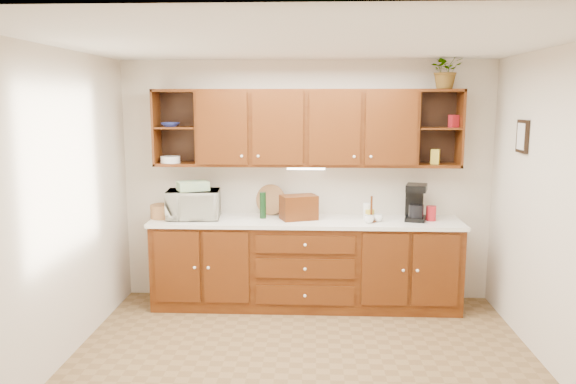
# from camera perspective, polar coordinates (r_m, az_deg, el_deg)

# --- Properties ---
(floor) EXTENTS (4.00, 4.00, 0.00)m
(floor) POSITION_cam_1_polar(r_m,az_deg,el_deg) (4.83, 1.49, -17.46)
(floor) COLOR brown
(floor) RESTS_ON ground
(ceiling) EXTENTS (4.00, 4.00, 0.00)m
(ceiling) POSITION_cam_1_polar(r_m,az_deg,el_deg) (4.34, 1.64, 14.93)
(ceiling) COLOR white
(ceiling) RESTS_ON back_wall
(back_wall) EXTENTS (4.00, 0.00, 4.00)m
(back_wall) POSITION_cam_1_polar(r_m,az_deg,el_deg) (6.13, 1.87, 1.08)
(back_wall) COLOR beige
(back_wall) RESTS_ON floor
(left_wall) EXTENTS (0.00, 3.50, 3.50)m
(left_wall) POSITION_cam_1_polar(r_m,az_deg,el_deg) (4.87, -22.72, -1.78)
(left_wall) COLOR beige
(left_wall) RESTS_ON floor
(right_wall) EXTENTS (0.00, 3.50, 3.50)m
(right_wall) POSITION_cam_1_polar(r_m,az_deg,el_deg) (4.80, 26.18, -2.16)
(right_wall) COLOR beige
(right_wall) RESTS_ON floor
(base_cabinets) EXTENTS (3.20, 0.60, 0.90)m
(base_cabinets) POSITION_cam_1_polar(r_m,az_deg,el_deg) (6.02, 1.78, -7.38)
(base_cabinets) COLOR #3C1706
(base_cabinets) RESTS_ON floor
(countertop) EXTENTS (3.24, 0.64, 0.04)m
(countertop) POSITION_cam_1_polar(r_m,az_deg,el_deg) (5.89, 1.81, -3.02)
(countertop) COLOR white
(countertop) RESTS_ON base_cabinets
(upper_cabinets) EXTENTS (3.20, 0.33, 0.80)m
(upper_cabinets) POSITION_cam_1_polar(r_m,az_deg,el_deg) (5.91, 1.97, 6.55)
(upper_cabinets) COLOR #3C1706
(upper_cabinets) RESTS_ON back_wall
(undercabinet_light) EXTENTS (0.40, 0.05, 0.02)m
(undercabinet_light) POSITION_cam_1_polar(r_m,az_deg,el_deg) (5.89, 1.85, 2.42)
(undercabinet_light) COLOR white
(undercabinet_light) RESTS_ON upper_cabinets
(framed_picture) EXTENTS (0.03, 0.24, 0.30)m
(framed_picture) POSITION_cam_1_polar(r_m,az_deg,el_deg) (5.56, 22.73, 5.23)
(framed_picture) COLOR black
(framed_picture) RESTS_ON right_wall
(wicker_basket) EXTENTS (0.30, 0.30, 0.14)m
(wicker_basket) POSITION_cam_1_polar(r_m,az_deg,el_deg) (6.11, -12.60, -1.92)
(wicker_basket) COLOR #91633C
(wicker_basket) RESTS_ON countertop
(microwave) EXTENTS (0.58, 0.42, 0.30)m
(microwave) POSITION_cam_1_polar(r_m,az_deg,el_deg) (6.00, -9.59, -1.25)
(microwave) COLOR beige
(microwave) RESTS_ON countertop
(towel_stack) EXTENTS (0.38, 0.34, 0.09)m
(towel_stack) POSITION_cam_1_polar(r_m,az_deg,el_deg) (5.96, -9.64, 0.62)
(towel_stack) COLOR #DBDF69
(towel_stack) RESTS_ON microwave
(wine_bottle) EXTENTS (0.09, 0.09, 0.28)m
(wine_bottle) POSITION_cam_1_polar(r_m,az_deg,el_deg) (5.93, -2.56, -1.36)
(wine_bottle) COLOR black
(wine_bottle) RESTS_ON countertop
(woven_tray) EXTENTS (0.35, 0.20, 0.33)m
(woven_tray) POSITION_cam_1_polar(r_m,az_deg,el_deg) (6.14, -1.80, -2.22)
(woven_tray) COLOR #91633C
(woven_tray) RESTS_ON countertop
(bread_box) EXTENTS (0.42, 0.34, 0.26)m
(bread_box) POSITION_cam_1_polar(r_m,az_deg,el_deg) (5.87, 1.10, -1.57)
(bread_box) COLOR #3C1706
(bread_box) RESTS_ON countertop
(mug_tree) EXTENTS (0.22, 0.23, 0.27)m
(mug_tree) POSITION_cam_1_polar(r_m,az_deg,el_deg) (5.84, 8.45, -2.60)
(mug_tree) COLOR #3C1706
(mug_tree) RESTS_ON countertop
(canister_red) EXTENTS (0.10, 0.10, 0.15)m
(canister_red) POSITION_cam_1_polar(r_m,az_deg,el_deg) (6.01, 14.33, -2.11)
(canister_red) COLOR #AC1920
(canister_red) RESTS_ON countertop
(canister_white) EXTENTS (0.11, 0.11, 0.18)m
(canister_white) POSITION_cam_1_polar(r_m,az_deg,el_deg) (5.92, 8.05, -1.98)
(canister_white) COLOR white
(canister_white) RESTS_ON countertop
(canister_yellow) EXTENTS (0.09, 0.09, 0.12)m
(canister_yellow) POSITION_cam_1_polar(r_m,az_deg,el_deg) (5.89, 8.30, -2.34)
(canister_yellow) COLOR gold
(canister_yellow) RESTS_ON countertop
(coffee_maker) EXTENTS (0.26, 0.31, 0.38)m
(coffee_maker) POSITION_cam_1_polar(r_m,az_deg,el_deg) (5.98, 12.84, -1.08)
(coffee_maker) COLOR black
(coffee_maker) RESTS_ON countertop
(bowl_stack) EXTENTS (0.22, 0.22, 0.04)m
(bowl_stack) POSITION_cam_1_polar(r_m,az_deg,el_deg) (6.08, -11.86, 6.72)
(bowl_stack) COLOR #293899
(bowl_stack) RESTS_ON upper_cabinets
(plate_stack) EXTENTS (0.21, 0.21, 0.07)m
(plate_stack) POSITION_cam_1_polar(r_m,az_deg,el_deg) (6.09, -11.86, 3.25)
(plate_stack) COLOR white
(plate_stack) RESTS_ON upper_cabinets
(pantry_box_yellow) EXTENTS (0.10, 0.09, 0.15)m
(pantry_box_yellow) POSITION_cam_1_polar(r_m,az_deg,el_deg) (6.04, 14.73, 3.49)
(pantry_box_yellow) COLOR gold
(pantry_box_yellow) RESTS_ON upper_cabinets
(pantry_box_red) EXTENTS (0.11, 0.10, 0.13)m
(pantry_box_red) POSITION_cam_1_polar(r_m,az_deg,el_deg) (6.06, 16.49, 6.92)
(pantry_box_red) COLOR #AC1920
(pantry_box_red) RESTS_ON upper_cabinets
(potted_plant) EXTENTS (0.43, 0.41, 0.38)m
(potted_plant) POSITION_cam_1_polar(r_m,az_deg,el_deg) (6.01, 15.77, 11.87)
(potted_plant) COLOR #999999
(potted_plant) RESTS_ON upper_cabinets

